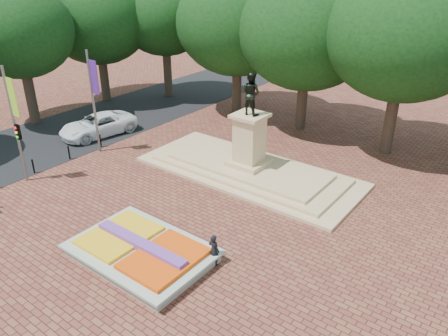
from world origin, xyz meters
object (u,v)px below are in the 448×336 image
(flower_bed, at_px, (142,251))
(monument, at_px, (249,160))
(van, at_px, (98,125))
(pedestrian, at_px, (214,250))

(flower_bed, distance_m, monument, 10.07)
(van, bearing_deg, monument, 17.49)
(flower_bed, relative_size, monument, 0.45)
(flower_bed, distance_m, van, 16.13)
(van, bearing_deg, pedestrian, -11.81)
(flower_bed, height_order, pedestrian, pedestrian)
(pedestrian, bearing_deg, flower_bed, 28.07)
(monument, bearing_deg, van, -172.92)
(van, xyz_separation_m, pedestrian, (16.60, -6.78, -0.04))
(monument, relative_size, van, 2.43)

